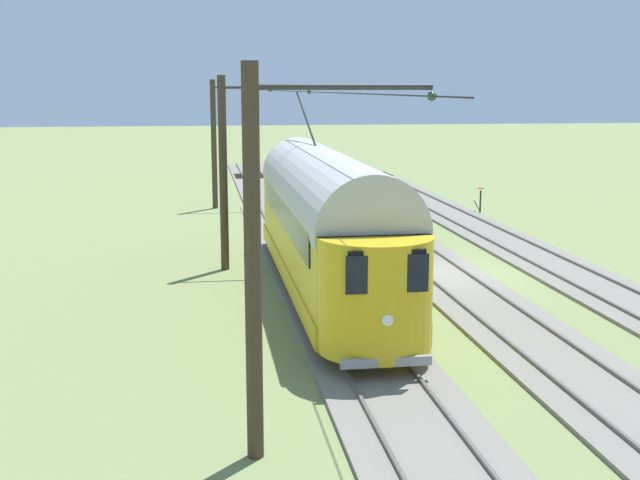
# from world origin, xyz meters

# --- Properties ---
(ground_plane) EXTENTS (220.00, 220.00, 0.00)m
(ground_plane) POSITION_xyz_m (0.00, 0.00, 0.00)
(ground_plane) COLOR olive
(track_streetcar_siding) EXTENTS (2.80, 80.00, 0.18)m
(track_streetcar_siding) POSITION_xyz_m (-4.21, -0.31, 0.05)
(track_streetcar_siding) COLOR slate
(track_streetcar_siding) RESTS_ON ground
(track_adjacent_siding) EXTENTS (2.80, 80.00, 0.18)m
(track_adjacent_siding) POSITION_xyz_m (0.00, -0.31, 0.05)
(track_adjacent_siding) COLOR slate
(track_adjacent_siding) RESTS_ON ground
(track_third_siding) EXTENTS (2.80, 80.00, 0.18)m
(track_third_siding) POSITION_xyz_m (4.21, -0.31, 0.05)
(track_third_siding) COLOR slate
(track_third_siding) RESTS_ON ground
(vintage_streetcar) EXTENTS (2.65, 16.43, 5.81)m
(vintage_streetcar) POSITION_xyz_m (4.21, 1.71, 2.26)
(vintage_streetcar) COLOR gold
(vintage_streetcar) RESTS_ON ground
(catenary_pole_foreground) EXTENTS (3.15, 0.28, 6.55)m
(catenary_pole_foreground) POSITION_xyz_m (7.03, -16.40, 3.45)
(catenary_pole_foreground) COLOR #423323
(catenary_pole_foreground) RESTS_ON ground
(catenary_pole_mid_near) EXTENTS (3.15, 0.28, 6.55)m
(catenary_pole_mid_near) POSITION_xyz_m (7.03, -1.85, 3.45)
(catenary_pole_mid_near) COLOR #423323
(catenary_pole_mid_near) RESTS_ON ground
(catenary_pole_mid_far) EXTENTS (3.15, 0.28, 6.55)m
(catenary_pole_mid_far) POSITION_xyz_m (7.03, 12.70, 3.45)
(catenary_pole_mid_far) COLOR #423323
(catenary_pole_mid_far) RESTS_ON ground
(overhead_wire_run) EXTENTS (2.94, 33.10, 0.18)m
(overhead_wire_run) POSITION_xyz_m (4.29, -2.63, 6.01)
(overhead_wire_run) COLOR black
(overhead_wire_run) RESTS_ON ground
(switch_stand) EXTENTS (0.50, 0.30, 1.24)m
(switch_stand) POSITION_xyz_m (-5.92, -12.96, 0.70)
(switch_stand) COLOR black
(switch_stand) RESTS_ON ground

